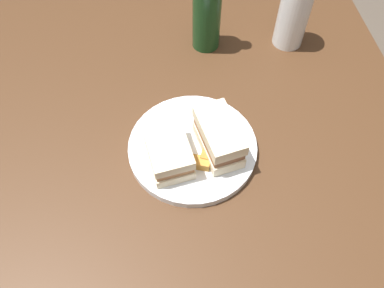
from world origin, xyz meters
name	(u,v)px	position (x,y,z in m)	size (l,w,h in m)	color
ground_plane	(193,264)	(0.00, 0.00, 0.00)	(6.00, 6.00, 0.00)	#4C4238
dining_table	(193,225)	(0.00, 0.00, 0.37)	(1.24, 0.98, 0.74)	#422816
plate	(191,148)	(0.01, 0.00, 0.75)	(0.26, 0.26, 0.02)	white
sandwich_half_left	(168,152)	(-0.02, 0.05, 0.79)	(0.12, 0.09, 0.06)	beige
sandwich_half_right	(219,137)	(0.00, -0.05, 0.80)	(0.13, 0.09, 0.07)	beige
potato_wedge_front	(200,163)	(-0.04, -0.01, 0.77)	(0.04, 0.02, 0.02)	#B77F33
potato_wedge_middle	(211,158)	(-0.03, -0.03, 0.77)	(0.04, 0.02, 0.02)	#AD702D
potato_wedge_back	(177,168)	(-0.04, 0.04, 0.77)	(0.05, 0.02, 0.02)	#AD702D
pint_glass	(292,20)	(0.30, -0.27, 0.81)	(0.07, 0.07, 0.15)	white
cider_bottle	(207,10)	(0.32, -0.07, 0.84)	(0.07, 0.07, 0.26)	#19421E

